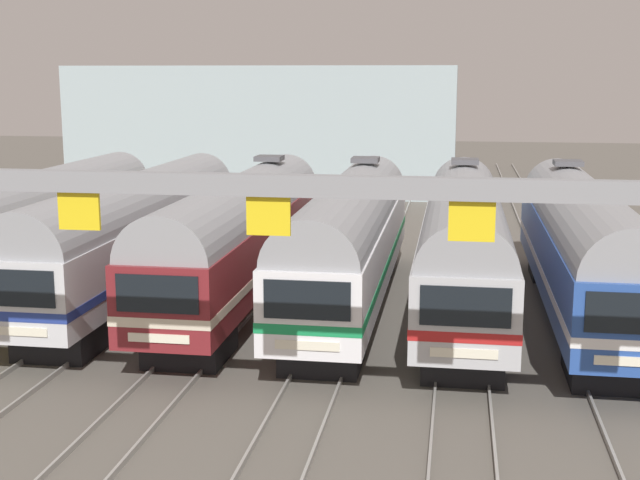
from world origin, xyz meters
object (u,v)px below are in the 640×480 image
Objects in this scene: commuter_train_maroon at (241,233)px; commuter_train_white at (350,236)px; commuter_train_silver at (135,230)px; commuter_train_yellow at (34,227)px; commuter_train_stainless at (464,240)px; catenary_gantry at (173,227)px; commuter_train_blue at (582,243)px.

commuter_train_white is at bearing 0.00° from commuter_train_maroon.
commuter_train_silver is 1.00× the size of commuter_train_maroon.
commuter_train_maroon is at bearing 0.03° from commuter_train_yellow.
commuter_train_silver is at bearing 0.00° from commuter_train_yellow.
commuter_train_silver is 1.00× the size of commuter_train_white.
commuter_train_white is 4.03m from commuter_train_stainless.
commuter_train_silver is 12.10m from commuter_train_stainless.
commuter_train_white is 13.90m from catenary_gantry.
commuter_train_maroon and commuter_train_blue have the same top height.
commuter_train_stainless is (8.07, 0.00, 0.00)m from commuter_train_maroon.
catenary_gantry is (-6.05, -13.50, 2.66)m from commuter_train_stainless.
commuter_train_blue is 17.06m from catenary_gantry.
commuter_train_white reaches higher than commuter_train_silver.
commuter_train_white is 1.00× the size of commuter_train_blue.
commuter_train_blue reaches higher than commuter_train_yellow.
commuter_train_stainless is (16.13, 0.00, 0.00)m from commuter_train_yellow.
commuter_train_white is (12.10, 0.00, 0.00)m from commuter_train_yellow.
commuter_train_silver is 8.07m from commuter_train_white.
commuter_train_yellow is 1.00× the size of commuter_train_maroon.
commuter_train_yellow is 4.03m from commuter_train_silver.
commuter_train_blue is (4.03, 0.00, 0.00)m from commuter_train_stainless.
commuter_train_white is 1.00× the size of commuter_train_stainless.
commuter_train_yellow is 1.00× the size of commuter_train_white.
commuter_train_maroon is 12.10m from commuter_train_blue.
commuter_train_white reaches higher than commuter_train_yellow.
commuter_train_white is (8.07, 0.00, 0.00)m from commuter_train_silver.
commuter_train_silver is at bearing 114.14° from catenary_gantry.
commuter_train_yellow is at bearing 180.00° from commuter_train_silver.
commuter_train_maroon reaches higher than commuter_train_silver.
catenary_gantry is at bearing -114.14° from commuter_train_stainless.
commuter_train_white and commuter_train_blue have the same top height.
commuter_train_yellow is 1.00× the size of commuter_train_silver.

